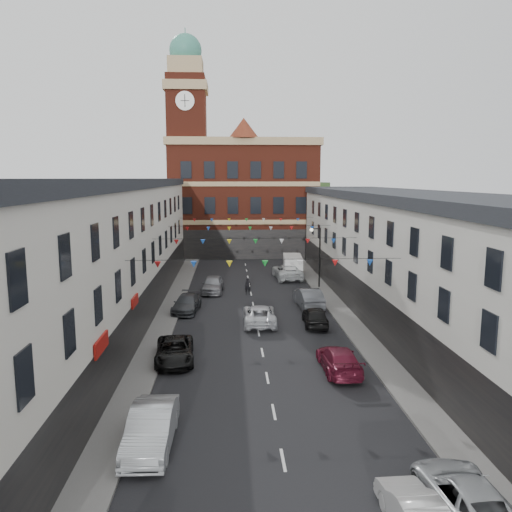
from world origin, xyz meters
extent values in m
plane|color=black|center=(0.00, 0.00, 0.00)|extent=(160.00, 160.00, 0.00)
cube|color=#605E5B|center=(-6.90, 2.00, 0.07)|extent=(1.80, 64.00, 0.15)
cube|color=#605E5B|center=(6.90, 2.00, 0.07)|extent=(1.80, 64.00, 0.15)
cube|color=beige|center=(-11.80, 1.00, 5.00)|extent=(8.00, 56.00, 10.00)
cube|color=black|center=(-11.80, 1.00, 10.35)|extent=(8.40, 56.00, 0.70)
cube|color=black|center=(-7.75, 1.00, 1.60)|extent=(0.12, 56.00, 3.20)
cube|color=silver|center=(11.80, 1.00, 4.50)|extent=(8.00, 56.00, 9.00)
cube|color=black|center=(11.80, 1.00, 9.35)|extent=(8.40, 56.00, 0.70)
cube|color=black|center=(7.75, 1.00, 1.60)|extent=(0.12, 56.00, 3.20)
cube|color=maroon|center=(0.00, 38.00, 7.50)|extent=(20.00, 12.00, 15.00)
cube|color=tan|center=(0.00, 38.00, 15.50)|extent=(20.60, 12.60, 1.00)
cone|color=maroon|center=(0.00, 33.00, 17.20)|extent=(4.00, 4.00, 2.60)
cube|color=maroon|center=(-7.50, 35.00, 12.00)|extent=(5.00, 5.00, 24.00)
cube|color=tan|center=(-7.50, 35.00, 22.50)|extent=(5.60, 5.60, 1.20)
cube|color=tan|center=(-7.50, 35.00, 24.60)|extent=(4.40, 4.40, 3.00)
sphere|color=#2E7465|center=(-7.50, 35.00, 27.20)|extent=(4.20, 4.20, 4.20)
cylinder|color=#2E7465|center=(-7.50, 35.00, 29.40)|extent=(0.12, 0.12, 1.20)
cylinder|color=white|center=(-7.50, 32.45, 20.50)|extent=(2.40, 0.12, 2.40)
cube|color=#2F4A22|center=(-4.00, 62.00, 5.00)|extent=(40.00, 14.00, 10.00)
cylinder|color=black|center=(6.80, 14.00, 3.00)|extent=(0.14, 0.14, 6.00)
cylinder|color=black|center=(6.40, 14.00, 5.90)|extent=(0.90, 0.10, 0.10)
sphere|color=beige|center=(5.95, 14.00, 5.80)|extent=(0.36, 0.36, 0.36)
imported|color=#AAAEB2|center=(-5.19, -14.75, 0.81)|extent=(1.79, 4.93, 1.62)
imported|color=black|center=(-5.27, -5.21, 0.66)|extent=(2.57, 4.92, 1.32)
imported|color=#3D4044|center=(-5.50, 5.95, 0.68)|extent=(2.40, 4.87, 1.36)
imported|color=gray|center=(-3.60, 12.75, 0.80)|extent=(2.13, 4.77, 1.59)
imported|color=#A0A3A8|center=(5.50, -19.49, 0.67)|extent=(2.43, 4.94, 1.35)
imported|color=maroon|center=(4.08, -7.28, 0.69)|extent=(2.00, 4.81, 1.39)
imported|color=black|center=(4.25, 1.50, 0.71)|extent=(1.90, 4.26, 1.42)
imported|color=#4C4E53|center=(4.59, 6.84, 0.82)|extent=(2.11, 5.11, 1.65)
imported|color=silver|center=(4.21, 18.84, 0.81)|extent=(3.09, 5.98, 1.61)
imported|color=silver|center=(0.20, 2.21, 0.71)|extent=(2.43, 5.14, 1.42)
cube|color=silver|center=(4.98, 20.44, 1.12)|extent=(2.31, 5.18, 2.23)
imported|color=black|center=(-0.32, 11.59, 0.79)|extent=(0.63, 0.47, 1.59)
camera|label=1|loc=(-1.99, -33.63, 10.71)|focal=35.00mm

